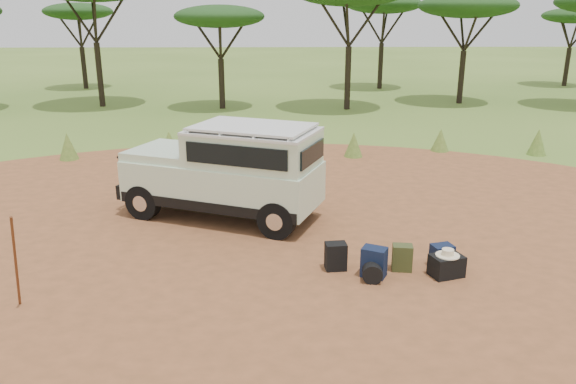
{
  "coord_description": "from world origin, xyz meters",
  "views": [
    {
      "loc": [
        0.41,
        -9.05,
        4.39
      ],
      "look_at": [
        0.71,
        1.59,
        1.0
      ],
      "focal_mm": 35.0,
      "sensor_mm": 36.0,
      "label": 1
    }
  ],
  "objects_px": {
    "backpack_black": "(336,256)",
    "duffel_navy": "(442,256)",
    "safari_vehicle": "(228,173)",
    "walking_staff": "(16,262)",
    "hard_case": "(447,266)",
    "backpack_navy": "(374,262)",
    "backpack_olive": "(402,258)"
  },
  "relations": [
    {
      "from": "safari_vehicle",
      "to": "hard_case",
      "type": "relative_size",
      "value": 8.6
    },
    {
      "from": "walking_staff",
      "to": "backpack_olive",
      "type": "bearing_deg",
      "value": -23.22
    },
    {
      "from": "backpack_black",
      "to": "duffel_navy",
      "type": "bearing_deg",
      "value": -3.57
    },
    {
      "from": "backpack_black",
      "to": "backpack_olive",
      "type": "xyz_separation_m",
      "value": [
        1.18,
        -0.06,
        -0.01
      ]
    },
    {
      "from": "backpack_navy",
      "to": "duffel_navy",
      "type": "distance_m",
      "value": 1.35
    },
    {
      "from": "walking_staff",
      "to": "duffel_navy",
      "type": "xyz_separation_m",
      "value": [
        6.94,
        1.38,
        -0.6
      ]
    },
    {
      "from": "safari_vehicle",
      "to": "duffel_navy",
      "type": "bearing_deg",
      "value": -11.21
    },
    {
      "from": "backpack_navy",
      "to": "hard_case",
      "type": "xyz_separation_m",
      "value": [
        1.27,
        -0.02,
        -0.08
      ]
    },
    {
      "from": "safari_vehicle",
      "to": "walking_staff",
      "type": "height_order",
      "value": "safari_vehicle"
    },
    {
      "from": "backpack_black",
      "to": "hard_case",
      "type": "relative_size",
      "value": 0.93
    },
    {
      "from": "walking_staff",
      "to": "backpack_olive",
      "type": "distance_m",
      "value": 6.34
    },
    {
      "from": "walking_staff",
      "to": "backpack_black",
      "type": "bearing_deg",
      "value": -19.93
    },
    {
      "from": "backpack_navy",
      "to": "duffel_navy",
      "type": "bearing_deg",
      "value": 42.51
    },
    {
      "from": "hard_case",
      "to": "walking_staff",
      "type": "bearing_deg",
      "value": 170.32
    },
    {
      "from": "safari_vehicle",
      "to": "backpack_olive",
      "type": "xyz_separation_m",
      "value": [
        3.27,
        -2.82,
        -0.79
      ]
    },
    {
      "from": "walking_staff",
      "to": "hard_case",
      "type": "distance_m",
      "value": 7.01
    },
    {
      "from": "duffel_navy",
      "to": "walking_staff",
      "type": "bearing_deg",
      "value": 176.79
    },
    {
      "from": "safari_vehicle",
      "to": "backpack_olive",
      "type": "relative_size",
      "value": 9.72
    },
    {
      "from": "safari_vehicle",
      "to": "backpack_navy",
      "type": "relative_size",
      "value": 8.69
    },
    {
      "from": "safari_vehicle",
      "to": "backpack_black",
      "type": "height_order",
      "value": "safari_vehicle"
    },
    {
      "from": "backpack_black",
      "to": "backpack_navy",
      "type": "distance_m",
      "value": 0.7
    },
    {
      "from": "walking_staff",
      "to": "duffel_navy",
      "type": "relative_size",
      "value": 3.95
    },
    {
      "from": "safari_vehicle",
      "to": "backpack_olive",
      "type": "distance_m",
      "value": 4.4
    },
    {
      "from": "walking_staff",
      "to": "backpack_navy",
      "type": "relative_size",
      "value": 3.1
    },
    {
      "from": "backpack_black",
      "to": "backpack_navy",
      "type": "relative_size",
      "value": 0.94
    },
    {
      "from": "backpack_olive",
      "to": "backpack_navy",
      "type": "bearing_deg",
      "value": -148.68
    },
    {
      "from": "backpack_black",
      "to": "duffel_navy",
      "type": "relative_size",
      "value": 1.2
    },
    {
      "from": "walking_staff",
      "to": "backpack_navy",
      "type": "bearing_deg",
      "value": -24.46
    },
    {
      "from": "duffel_navy",
      "to": "backpack_navy",
      "type": "bearing_deg",
      "value": -178.74
    },
    {
      "from": "safari_vehicle",
      "to": "backpack_black",
      "type": "distance_m",
      "value": 3.55
    },
    {
      "from": "backpack_navy",
      "to": "backpack_olive",
      "type": "distance_m",
      "value": 0.6
    },
    {
      "from": "backpack_olive",
      "to": "hard_case",
      "type": "xyz_separation_m",
      "value": [
        0.73,
        -0.25,
        -0.05
      ]
    }
  ]
}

